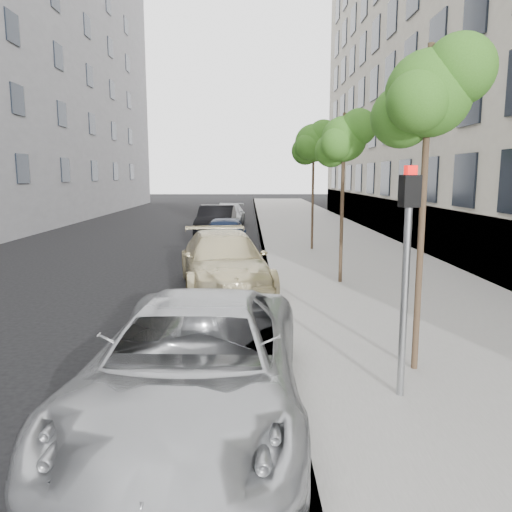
{
  "coord_description": "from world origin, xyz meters",
  "views": [
    {
      "loc": [
        0.58,
        -5.98,
        3.16
      ],
      "look_at": [
        0.73,
        4.26,
        1.5
      ],
      "focal_mm": 35.0,
      "sensor_mm": 36.0,
      "label": 1
    }
  ],
  "objects_px": {
    "tree_near": "(430,94)",
    "tree_mid": "(345,139)",
    "sedan_blue": "(225,235)",
    "sedan_rear": "(228,215)",
    "tree_far": "(314,143)",
    "signal_pole": "(407,255)",
    "suv": "(224,262)",
    "sedan_black": "(217,222)",
    "minivan": "(195,365)"
  },
  "relations": [
    {
      "from": "sedan_black",
      "to": "suv",
      "type": "bearing_deg",
      "value": -83.11
    },
    {
      "from": "tree_mid",
      "to": "minivan",
      "type": "xyz_separation_m",
      "value": [
        -3.33,
        -7.99,
        -3.35
      ]
    },
    {
      "from": "minivan",
      "to": "signal_pole",
      "type": "bearing_deg",
      "value": 13.34
    },
    {
      "from": "tree_mid",
      "to": "signal_pole",
      "type": "xyz_separation_m",
      "value": [
        -0.54,
        -7.46,
        -2.03
      ]
    },
    {
      "from": "tree_mid",
      "to": "sedan_black",
      "type": "xyz_separation_m",
      "value": [
        -4.3,
        11.54,
        -3.32
      ]
    },
    {
      "from": "tree_near",
      "to": "tree_mid",
      "type": "relative_size",
      "value": 1.04
    },
    {
      "from": "tree_far",
      "to": "sedan_rear",
      "type": "bearing_deg",
      "value": 109.52
    },
    {
      "from": "tree_mid",
      "to": "tree_far",
      "type": "height_order",
      "value": "tree_far"
    },
    {
      "from": "tree_near",
      "to": "signal_pole",
      "type": "bearing_deg",
      "value": -119.47
    },
    {
      "from": "tree_far",
      "to": "sedan_rear",
      "type": "xyz_separation_m",
      "value": [
        -3.95,
        11.14,
        -3.76
      ]
    },
    {
      "from": "tree_mid",
      "to": "suv",
      "type": "xyz_separation_m",
      "value": [
        -3.34,
        -0.39,
        -3.34
      ]
    },
    {
      "from": "tree_mid",
      "to": "tree_far",
      "type": "distance_m",
      "value": 6.51
    },
    {
      "from": "tree_far",
      "to": "minivan",
      "type": "relative_size",
      "value": 0.92
    },
    {
      "from": "tree_near",
      "to": "suv",
      "type": "relative_size",
      "value": 0.91
    },
    {
      "from": "tree_near",
      "to": "minivan",
      "type": "relative_size",
      "value": 0.88
    },
    {
      "from": "minivan",
      "to": "sedan_black",
      "type": "height_order",
      "value": "sedan_black"
    },
    {
      "from": "tree_near",
      "to": "sedan_black",
      "type": "xyz_separation_m",
      "value": [
        -4.3,
        18.04,
        -3.5
      ]
    },
    {
      "from": "tree_mid",
      "to": "sedan_rear",
      "type": "height_order",
      "value": "tree_mid"
    },
    {
      "from": "tree_near",
      "to": "sedan_black",
      "type": "height_order",
      "value": "tree_near"
    },
    {
      "from": "sedan_rear",
      "to": "sedan_blue",
      "type": "bearing_deg",
      "value": -84.61
    },
    {
      "from": "tree_far",
      "to": "sedan_black",
      "type": "distance_m",
      "value": 7.55
    },
    {
      "from": "tree_far",
      "to": "sedan_rear",
      "type": "distance_m",
      "value": 12.4
    },
    {
      "from": "suv",
      "to": "sedan_black",
      "type": "bearing_deg",
      "value": 85.23
    },
    {
      "from": "sedan_blue",
      "to": "tree_mid",
      "type": "bearing_deg",
      "value": -58.87
    },
    {
      "from": "sedan_blue",
      "to": "suv",
      "type": "bearing_deg",
      "value": -86.48
    },
    {
      "from": "tree_near",
      "to": "sedan_rear",
      "type": "relative_size",
      "value": 1.06
    },
    {
      "from": "tree_mid",
      "to": "sedan_blue",
      "type": "bearing_deg",
      "value": 120.09
    },
    {
      "from": "signal_pole",
      "to": "sedan_blue",
      "type": "bearing_deg",
      "value": 90.76
    },
    {
      "from": "tree_mid",
      "to": "signal_pole",
      "type": "relative_size",
      "value": 1.53
    },
    {
      "from": "signal_pole",
      "to": "minivan",
      "type": "xyz_separation_m",
      "value": [
        -2.78,
        -0.53,
        -1.32
      ]
    },
    {
      "from": "suv",
      "to": "sedan_blue",
      "type": "bearing_deg",
      "value": 83.1
    },
    {
      "from": "suv",
      "to": "tree_mid",
      "type": "bearing_deg",
      "value": -2.65
    },
    {
      "from": "sedan_rear",
      "to": "signal_pole",
      "type": "bearing_deg",
      "value": -78.49
    },
    {
      "from": "sedan_blue",
      "to": "sedan_rear",
      "type": "relative_size",
      "value": 0.93
    },
    {
      "from": "tree_near",
      "to": "tree_far",
      "type": "height_order",
      "value": "tree_far"
    },
    {
      "from": "sedan_rear",
      "to": "tree_far",
      "type": "bearing_deg",
      "value": -66.7
    },
    {
      "from": "tree_mid",
      "to": "tree_far",
      "type": "relative_size",
      "value": 0.92
    },
    {
      "from": "tree_near",
      "to": "sedan_black",
      "type": "bearing_deg",
      "value": 103.41
    },
    {
      "from": "signal_pole",
      "to": "sedan_blue",
      "type": "relative_size",
      "value": 0.72
    },
    {
      "from": "tree_near",
      "to": "tree_mid",
      "type": "xyz_separation_m",
      "value": [
        0.0,
        6.5,
        -0.18
      ]
    },
    {
      "from": "minivan",
      "to": "sedan_black",
      "type": "distance_m",
      "value": 19.55
    },
    {
      "from": "tree_far",
      "to": "sedan_rear",
      "type": "relative_size",
      "value": 1.1
    },
    {
      "from": "tree_far",
      "to": "signal_pole",
      "type": "height_order",
      "value": "tree_far"
    },
    {
      "from": "signal_pole",
      "to": "sedan_black",
      "type": "bearing_deg",
      "value": 89.27
    },
    {
      "from": "tree_mid",
      "to": "sedan_rear",
      "type": "xyz_separation_m",
      "value": [
        -3.95,
        17.64,
        -3.45
      ]
    },
    {
      "from": "tree_near",
      "to": "sedan_blue",
      "type": "bearing_deg",
      "value": 105.87
    },
    {
      "from": "minivan",
      "to": "sedan_blue",
      "type": "relative_size",
      "value": 1.29
    },
    {
      "from": "tree_mid",
      "to": "sedan_rear",
      "type": "relative_size",
      "value": 1.01
    },
    {
      "from": "tree_far",
      "to": "suv",
      "type": "xyz_separation_m",
      "value": [
        -3.34,
        -6.89,
        -3.65
      ]
    },
    {
      "from": "suv",
      "to": "sedan_black",
      "type": "distance_m",
      "value": 11.97
    }
  ]
}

